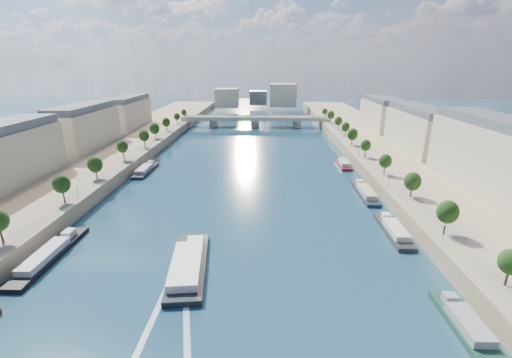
{
  "coord_description": "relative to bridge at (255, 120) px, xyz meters",
  "views": [
    {
      "loc": [
        8.51,
        -31.75,
        46.55
      ],
      "look_at": [
        4.89,
        90.36,
        5.0
      ],
      "focal_mm": 24.0,
      "sensor_mm": 36.0,
      "label": 1
    }
  ],
  "objects": [
    {
      "name": "skyline",
      "position": [
        3.19,
        89.64,
        9.57
      ],
      "size": [
        79.0,
        42.0,
        22.0
      ],
      "color": "#BAAB8F",
      "rests_on": "ground"
    },
    {
      "name": "buildings_right",
      "position": [
        85.0,
        -117.88,
        11.37
      ],
      "size": [
        16.0,
        226.0,
        23.2
      ],
      "color": "#BAAB8F",
      "rests_on": "ground"
    },
    {
      "name": "quay_right",
      "position": [
        72.0,
        -129.88,
        -2.58
      ],
      "size": [
        44.0,
        520.0,
        5.0
      ],
      "primitive_type": "cube",
      "color": "#9E8460",
      "rests_on": "ground"
    },
    {
      "name": "quay_left",
      "position": [
        -72.0,
        -129.88,
        -2.58
      ],
      "size": [
        44.0,
        520.0,
        5.0
      ],
      "primitive_type": "cube",
      "color": "#9E8460",
      "rests_on": "ground"
    },
    {
      "name": "pave_left",
      "position": [
        -57.0,
        -129.88,
        -0.03
      ],
      "size": [
        14.0,
        520.0,
        0.1
      ],
      "primitive_type": "cube",
      "color": "gray",
      "rests_on": "quay_left"
    },
    {
      "name": "lamps_right",
      "position": [
        52.5,
        -124.88,
        2.7
      ],
      "size": [
        0.36,
        200.36,
        4.28
      ],
      "color": "black",
      "rests_on": "ground"
    },
    {
      "name": "moored_barges_left",
      "position": [
        -45.5,
        -192.98,
        -4.24
      ],
      "size": [
        5.0,
        159.58,
        3.6
      ],
      "color": "#181631",
      "rests_on": "ground"
    },
    {
      "name": "ground",
      "position": [
        0.0,
        -129.88,
        -5.08
      ],
      "size": [
        700.0,
        700.0,
        0.0
      ],
      "primitive_type": "plane",
      "color": "#0D293B",
      "rests_on": "ground"
    },
    {
      "name": "trees_right",
      "position": [
        55.0,
        -119.88,
        5.39
      ],
      "size": [
        4.8,
        268.8,
        8.26
      ],
      "color": "#382B1E",
      "rests_on": "ground"
    },
    {
      "name": "trees_left",
      "position": [
        -55.0,
        -127.88,
        5.39
      ],
      "size": [
        4.8,
        268.8,
        8.26
      ],
      "color": "#382B1E",
      "rests_on": "ground"
    },
    {
      "name": "pave_right",
      "position": [
        57.0,
        -129.88,
        -0.03
      ],
      "size": [
        14.0,
        520.0,
        0.1
      ],
      "primitive_type": "cube",
      "color": "gray",
      "rests_on": "quay_right"
    },
    {
      "name": "tour_barge",
      "position": [
        -9.69,
        -191.84,
        -4.0
      ],
      "size": [
        11.35,
        29.18,
        3.86
      ],
      "rotation": [
        0.0,
        0.0,
        0.12
      ],
      "color": "black",
      "rests_on": "ground"
    },
    {
      "name": "moored_barges_right",
      "position": [
        45.5,
        -176.79,
        -4.24
      ],
      "size": [
        5.0,
        158.41,
        3.6
      ],
      "color": "black",
      "rests_on": "ground"
    },
    {
      "name": "bridge",
      "position": [
        0.0,
        0.0,
        0.0
      ],
      "size": [
        112.0,
        12.0,
        8.15
      ],
      "color": "#C1B79E",
      "rests_on": "ground"
    },
    {
      "name": "buildings_left",
      "position": [
        -85.0,
        -117.88,
        11.37
      ],
      "size": [
        16.0,
        226.0,
        23.2
      ],
      "color": "#BAAB8F",
      "rests_on": "ground"
    },
    {
      "name": "lamps_left",
      "position": [
        -52.5,
        -139.88,
        2.7
      ],
      "size": [
        0.36,
        200.36,
        4.28
      ],
      "color": "black",
      "rests_on": "ground"
    },
    {
      "name": "wake",
      "position": [
        -9.69,
        -208.42,
        -5.06
      ],
      "size": [
        10.73,
        26.01,
        0.04
      ],
      "color": "silver",
      "rests_on": "ground"
    }
  ]
}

